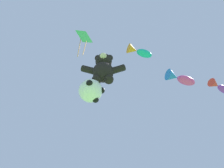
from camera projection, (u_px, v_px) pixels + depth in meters
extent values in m
ellipsoid|color=black|center=(103.00, 72.00, 10.11)|extent=(0.98, 0.83, 1.19)
sphere|color=black|center=(104.00, 62.00, 10.79)|extent=(0.82, 0.82, 0.82)
sphere|color=beige|center=(103.00, 56.00, 10.53)|extent=(0.34, 0.34, 0.34)
sphere|color=black|center=(98.00, 58.00, 11.05)|extent=(0.33, 0.33, 0.33)
cylinder|color=black|center=(88.00, 70.00, 10.28)|extent=(0.71, 0.32, 0.55)
sphere|color=black|center=(97.00, 80.00, 9.67)|extent=(0.44, 0.44, 0.44)
sphere|color=black|center=(110.00, 58.00, 11.04)|extent=(0.33, 0.33, 0.33)
cylinder|color=black|center=(118.00, 69.00, 10.26)|extent=(0.71, 0.32, 0.55)
sphere|color=black|center=(109.00, 79.00, 9.66)|extent=(0.44, 0.44, 0.44)
sphere|color=white|center=(91.00, 91.00, 9.21)|extent=(1.01, 1.01, 1.01)
sphere|color=black|center=(102.00, 90.00, 9.20)|extent=(0.28, 0.28, 0.28)
sphere|color=black|center=(89.00, 91.00, 9.66)|extent=(0.28, 0.28, 0.28)
sphere|color=black|center=(89.00, 83.00, 8.86)|extent=(0.28, 0.28, 0.28)
sphere|color=black|center=(96.00, 99.00, 9.01)|extent=(0.28, 0.28, 0.28)
ellipsoid|color=#19ADB2|center=(144.00, 53.00, 12.58)|extent=(1.06, 0.79, 0.40)
cone|color=orange|center=(133.00, 50.00, 12.42)|extent=(0.70, 0.74, 0.59)
sphere|color=black|center=(149.00, 54.00, 12.73)|extent=(0.10, 0.10, 0.10)
ellipsoid|color=#E53F9E|center=(186.00, 80.00, 12.77)|extent=(1.29, 0.97, 0.48)
cone|color=blue|center=(173.00, 76.00, 12.57)|extent=(0.86, 0.90, 0.70)
sphere|color=black|center=(191.00, 81.00, 12.95)|extent=(0.12, 0.12, 0.12)
ellipsoid|color=purple|center=(224.00, 90.00, 12.90)|extent=(1.10, 0.91, 0.37)
cone|color=red|center=(215.00, 84.00, 12.64)|extent=(0.76, 0.76, 0.54)
cube|color=green|center=(84.00, 36.00, 12.34)|extent=(0.91, 0.80, 1.19)
cylinder|color=orange|center=(79.00, 47.00, 11.46)|extent=(0.03, 0.19, 1.57)
cylinder|color=orange|center=(85.00, 48.00, 11.36)|extent=(0.03, 0.20, 1.75)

